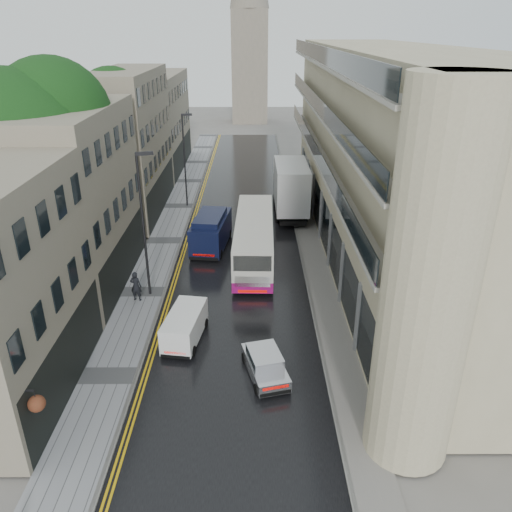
{
  "coord_description": "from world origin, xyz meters",
  "views": [
    {
      "loc": [
        1.05,
        -8.35,
        15.22
      ],
      "look_at": [
        1.2,
        18.0,
        3.12
      ],
      "focal_mm": 35.0,
      "sensor_mm": 36.0,
      "label": 1
    }
  ],
  "objects_px": {
    "white_lorry": "(277,195)",
    "silver_hatchback": "(257,382)",
    "lamp_post_near": "(144,228)",
    "cream_bus": "(235,258)",
    "pedestrian": "(136,286)",
    "navy_van": "(192,239)",
    "lamp_post_far": "(185,161)",
    "tree_near": "(22,183)",
    "tree_far": "(93,147)",
    "white_van": "(163,339)"
  },
  "relations": [
    {
      "from": "white_lorry",
      "to": "silver_hatchback",
      "type": "relative_size",
      "value": 2.58
    },
    {
      "from": "lamp_post_near",
      "to": "cream_bus",
      "type": "bearing_deg",
      "value": 6.13
    },
    {
      "from": "white_lorry",
      "to": "pedestrian",
      "type": "distance_m",
      "value": 16.44
    },
    {
      "from": "navy_van",
      "to": "pedestrian",
      "type": "distance_m",
      "value": 6.93
    },
    {
      "from": "lamp_post_far",
      "to": "lamp_post_near",
      "type": "bearing_deg",
      "value": -94.75
    },
    {
      "from": "tree_near",
      "to": "tree_far",
      "type": "xyz_separation_m",
      "value": [
        0.3,
        13.0,
        -0.72
      ]
    },
    {
      "from": "lamp_post_near",
      "to": "lamp_post_far",
      "type": "height_order",
      "value": "lamp_post_near"
    },
    {
      "from": "cream_bus",
      "to": "lamp_post_near",
      "type": "height_order",
      "value": "lamp_post_near"
    },
    {
      "from": "silver_hatchback",
      "to": "white_van",
      "type": "height_order",
      "value": "white_van"
    },
    {
      "from": "tree_far",
      "to": "white_van",
      "type": "xyz_separation_m",
      "value": [
        8.69,
        -20.18,
        -5.36
      ]
    },
    {
      "from": "lamp_post_near",
      "to": "tree_near",
      "type": "bearing_deg",
      "value": 155.7
    },
    {
      "from": "white_lorry",
      "to": "navy_van",
      "type": "bearing_deg",
      "value": -131.84
    },
    {
      "from": "white_van",
      "to": "lamp_post_near",
      "type": "height_order",
      "value": "lamp_post_near"
    },
    {
      "from": "tree_far",
      "to": "cream_bus",
      "type": "relative_size",
      "value": 1.11
    },
    {
      "from": "silver_hatchback",
      "to": "lamp_post_near",
      "type": "distance_m",
      "value": 12.02
    },
    {
      "from": "lamp_post_near",
      "to": "silver_hatchback",
      "type": "bearing_deg",
      "value": -70.25
    },
    {
      "from": "lamp_post_near",
      "to": "pedestrian",
      "type": "bearing_deg",
      "value": -144.17
    },
    {
      "from": "tree_near",
      "to": "lamp_post_far",
      "type": "relative_size",
      "value": 1.67
    },
    {
      "from": "white_van",
      "to": "lamp_post_far",
      "type": "distance_m",
      "value": 23.39
    },
    {
      "from": "silver_hatchback",
      "to": "tree_near",
      "type": "bearing_deg",
      "value": 128.62
    },
    {
      "from": "white_van",
      "to": "pedestrian",
      "type": "distance_m",
      "value": 5.89
    },
    {
      "from": "tree_near",
      "to": "pedestrian",
      "type": "distance_m",
      "value": 8.94
    },
    {
      "from": "white_lorry",
      "to": "lamp_post_far",
      "type": "bearing_deg",
      "value": 153.09
    },
    {
      "from": "tree_near",
      "to": "lamp_post_near",
      "type": "bearing_deg",
      "value": -8.49
    },
    {
      "from": "pedestrian",
      "to": "lamp_post_near",
      "type": "bearing_deg",
      "value": -118.44
    },
    {
      "from": "white_van",
      "to": "tree_near",
      "type": "bearing_deg",
      "value": 150.15
    },
    {
      "from": "tree_near",
      "to": "white_lorry",
      "type": "relative_size",
      "value": 1.54
    },
    {
      "from": "tree_far",
      "to": "tree_near",
      "type": "bearing_deg",
      "value": -91.32
    },
    {
      "from": "white_lorry",
      "to": "tree_far",
      "type": "bearing_deg",
      "value": 175.25
    },
    {
      "from": "cream_bus",
      "to": "lamp_post_far",
      "type": "distance_m",
      "value": 15.89
    },
    {
      "from": "tree_near",
      "to": "pedestrian",
      "type": "height_order",
      "value": "tree_near"
    },
    {
      "from": "silver_hatchback",
      "to": "navy_van",
      "type": "relative_size",
      "value": 0.63
    },
    {
      "from": "white_van",
      "to": "lamp_post_near",
      "type": "bearing_deg",
      "value": 115.9
    },
    {
      "from": "lamp_post_far",
      "to": "tree_far",
      "type": "bearing_deg",
      "value": -161.5
    },
    {
      "from": "tree_far",
      "to": "navy_van",
      "type": "height_order",
      "value": "tree_far"
    },
    {
      "from": "cream_bus",
      "to": "navy_van",
      "type": "xyz_separation_m",
      "value": [
        -3.24,
        3.48,
        -0.12
      ]
    },
    {
      "from": "tree_near",
      "to": "white_lorry",
      "type": "height_order",
      "value": "tree_near"
    },
    {
      "from": "silver_hatchback",
      "to": "white_van",
      "type": "distance_m",
      "value": 5.69
    },
    {
      "from": "pedestrian",
      "to": "lamp_post_far",
      "type": "distance_m",
      "value": 18.06
    },
    {
      "from": "white_lorry",
      "to": "lamp_post_far",
      "type": "distance_m",
      "value": 9.36
    },
    {
      "from": "tree_near",
      "to": "tree_far",
      "type": "relative_size",
      "value": 1.11
    },
    {
      "from": "tree_near",
      "to": "lamp_post_near",
      "type": "height_order",
      "value": "tree_near"
    },
    {
      "from": "white_lorry",
      "to": "white_van",
      "type": "xyz_separation_m",
      "value": [
        -6.58,
        -18.96,
        -1.52
      ]
    },
    {
      "from": "lamp_post_near",
      "to": "tree_far",
      "type": "bearing_deg",
      "value": 100.01
    },
    {
      "from": "silver_hatchback",
      "to": "pedestrian",
      "type": "bearing_deg",
      "value": 116.12
    },
    {
      "from": "pedestrian",
      "to": "navy_van",
      "type": "bearing_deg",
      "value": -102.64
    },
    {
      "from": "cream_bus",
      "to": "white_van",
      "type": "distance_m",
      "value": 8.93
    },
    {
      "from": "lamp_post_far",
      "to": "navy_van",
      "type": "bearing_deg",
      "value": -85.05
    },
    {
      "from": "silver_hatchback",
      "to": "pedestrian",
      "type": "xyz_separation_m",
      "value": [
        -7.25,
        8.47,
        0.39
      ]
    },
    {
      "from": "navy_van",
      "to": "lamp_post_near",
      "type": "relative_size",
      "value": 0.63
    }
  ]
}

